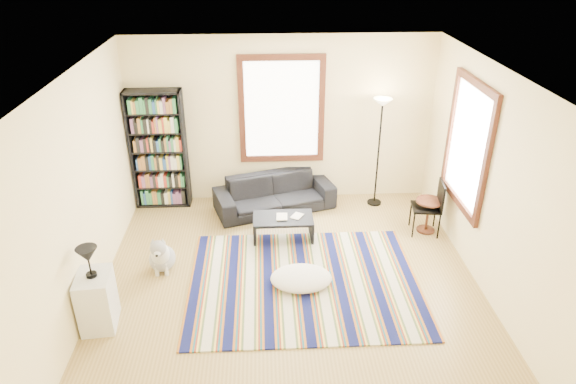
{
  "coord_description": "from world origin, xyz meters",
  "views": [
    {
      "loc": [
        -0.32,
        -5.57,
        4.21
      ],
      "look_at": [
        0.0,
        0.5,
        1.1
      ],
      "focal_mm": 32.0,
      "sensor_mm": 36.0,
      "label": 1
    }
  ],
  "objects_px": {
    "coffee_table": "(283,228)",
    "dog": "(161,252)",
    "white_cabinet": "(97,301)",
    "floor_lamp": "(378,153)",
    "side_table": "(427,216)",
    "sofa": "(275,193)",
    "floor_cushion": "(301,278)",
    "folding_chair": "(426,208)",
    "bookshelf": "(159,150)"
  },
  "relations": [
    {
      "from": "coffee_table",
      "to": "dog",
      "type": "height_order",
      "value": "dog"
    },
    {
      "from": "white_cabinet",
      "to": "floor_lamp",
      "type": "bearing_deg",
      "value": 30.79
    },
    {
      "from": "dog",
      "to": "side_table",
      "type": "bearing_deg",
      "value": 9.43
    },
    {
      "from": "sofa",
      "to": "dog",
      "type": "bearing_deg",
      "value": -151.2
    },
    {
      "from": "coffee_table",
      "to": "floor_cushion",
      "type": "distance_m",
      "value": 1.2
    },
    {
      "from": "dog",
      "to": "sofa",
      "type": "bearing_deg",
      "value": 43.78
    },
    {
      "from": "side_table",
      "to": "folding_chair",
      "type": "bearing_deg",
      "value": -150.75
    },
    {
      "from": "floor_cushion",
      "to": "floor_lamp",
      "type": "bearing_deg",
      "value": 57.1
    },
    {
      "from": "sofa",
      "to": "white_cabinet",
      "type": "relative_size",
      "value": 2.8
    },
    {
      "from": "side_table",
      "to": "dog",
      "type": "bearing_deg",
      "value": -168.46
    },
    {
      "from": "bookshelf",
      "to": "white_cabinet",
      "type": "distance_m",
      "value": 3.1
    },
    {
      "from": "folding_chair",
      "to": "floor_lamp",
      "type": "bearing_deg",
      "value": 128.14
    },
    {
      "from": "coffee_table",
      "to": "white_cabinet",
      "type": "height_order",
      "value": "white_cabinet"
    },
    {
      "from": "sofa",
      "to": "floor_lamp",
      "type": "bearing_deg",
      "value": -13.77
    },
    {
      "from": "sofa",
      "to": "white_cabinet",
      "type": "distance_m",
      "value": 3.5
    },
    {
      "from": "sofa",
      "to": "bookshelf",
      "type": "bearing_deg",
      "value": 154.74
    },
    {
      "from": "floor_lamp",
      "to": "white_cabinet",
      "type": "height_order",
      "value": "floor_lamp"
    },
    {
      "from": "bookshelf",
      "to": "white_cabinet",
      "type": "bearing_deg",
      "value": -95.17
    },
    {
      "from": "sofa",
      "to": "folding_chair",
      "type": "relative_size",
      "value": 2.28
    },
    {
      "from": "floor_lamp",
      "to": "dog",
      "type": "distance_m",
      "value": 3.81
    },
    {
      "from": "floor_cushion",
      "to": "folding_chair",
      "type": "relative_size",
      "value": 0.95
    },
    {
      "from": "floor_lamp",
      "to": "floor_cushion",
      "type": "bearing_deg",
      "value": -122.9
    },
    {
      "from": "sofa",
      "to": "white_cabinet",
      "type": "xyz_separation_m",
      "value": [
        -2.16,
        -2.75,
        0.06
      ]
    },
    {
      "from": "bookshelf",
      "to": "coffee_table",
      "type": "bearing_deg",
      "value": -31.29
    },
    {
      "from": "folding_chair",
      "to": "bookshelf",
      "type": "bearing_deg",
      "value": 172.37
    },
    {
      "from": "coffee_table",
      "to": "floor_cushion",
      "type": "bearing_deg",
      "value": -80.98
    },
    {
      "from": "sofa",
      "to": "side_table",
      "type": "height_order",
      "value": "sofa"
    },
    {
      "from": "folding_chair",
      "to": "dog",
      "type": "bearing_deg",
      "value": -161.04
    },
    {
      "from": "sofa",
      "to": "coffee_table",
      "type": "bearing_deg",
      "value": -100.82
    },
    {
      "from": "folding_chair",
      "to": "white_cabinet",
      "type": "relative_size",
      "value": 1.23
    },
    {
      "from": "side_table",
      "to": "white_cabinet",
      "type": "relative_size",
      "value": 0.77
    },
    {
      "from": "folding_chair",
      "to": "floor_cushion",
      "type": "bearing_deg",
      "value": -140.57
    },
    {
      "from": "sofa",
      "to": "floor_cushion",
      "type": "bearing_deg",
      "value": -99.29
    },
    {
      "from": "sofa",
      "to": "dog",
      "type": "xyz_separation_m",
      "value": [
        -1.6,
        -1.65,
        -0.01
      ]
    },
    {
      "from": "bookshelf",
      "to": "side_table",
      "type": "height_order",
      "value": "bookshelf"
    },
    {
      "from": "coffee_table",
      "to": "side_table",
      "type": "bearing_deg",
      "value": 2.33
    },
    {
      "from": "floor_cushion",
      "to": "floor_lamp",
      "type": "distance_m",
      "value": 2.76
    },
    {
      "from": "floor_cushion",
      "to": "bookshelf",
      "type": "bearing_deg",
      "value": 132.33
    },
    {
      "from": "bookshelf",
      "to": "white_cabinet",
      "type": "xyz_separation_m",
      "value": [
        -0.27,
        -3.02,
        -0.65
      ]
    },
    {
      "from": "sofa",
      "to": "side_table",
      "type": "relative_size",
      "value": 3.63
    },
    {
      "from": "side_table",
      "to": "dog",
      "type": "xyz_separation_m",
      "value": [
        -3.94,
        -0.81,
        0.01
      ]
    },
    {
      "from": "coffee_table",
      "to": "folding_chair",
      "type": "xyz_separation_m",
      "value": [
        2.19,
        0.06,
        0.25
      ]
    },
    {
      "from": "folding_chair",
      "to": "dog",
      "type": "distance_m",
      "value": 3.97
    },
    {
      "from": "floor_cushion",
      "to": "dog",
      "type": "xyz_separation_m",
      "value": [
        -1.89,
        0.46,
        0.18
      ]
    },
    {
      "from": "coffee_table",
      "to": "folding_chair",
      "type": "distance_m",
      "value": 2.21
    },
    {
      "from": "floor_cushion",
      "to": "coffee_table",
      "type": "bearing_deg",
      "value": 99.02
    },
    {
      "from": "floor_lamp",
      "to": "dog",
      "type": "height_order",
      "value": "floor_lamp"
    },
    {
      "from": "bookshelf",
      "to": "side_table",
      "type": "bearing_deg",
      "value": -14.78
    },
    {
      "from": "sofa",
      "to": "folding_chair",
      "type": "distance_m",
      "value": 2.46
    },
    {
      "from": "bookshelf",
      "to": "dog",
      "type": "bearing_deg",
      "value": -81.64
    }
  ]
}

